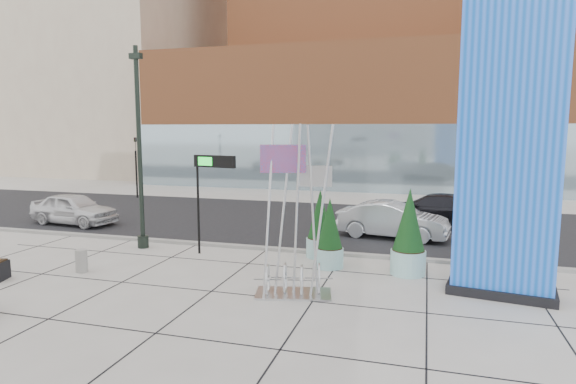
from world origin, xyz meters
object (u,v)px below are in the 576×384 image
(concrete_bollard, at_px, (81,261))
(car_silver_mid, at_px, (393,220))
(blue_pylon, at_px, (510,132))
(overhead_street_sign, at_px, (213,169))
(lamp_post, at_px, (140,167))
(public_art_sculpture, at_px, (294,251))
(car_white_west, at_px, (74,209))

(concrete_bollard, bearing_deg, car_silver_mid, 39.70)
(blue_pylon, distance_m, car_silver_mid, 8.24)
(overhead_street_sign, bearing_deg, concrete_bollard, -123.67)
(overhead_street_sign, distance_m, car_silver_mid, 8.12)
(overhead_street_sign, bearing_deg, car_silver_mid, 48.89)
(concrete_bollard, bearing_deg, lamp_post, 88.10)
(lamp_post, bearing_deg, blue_pylon, -8.79)
(blue_pylon, distance_m, public_art_sculpture, 6.73)
(overhead_street_sign, bearing_deg, lamp_post, -171.48)
(car_silver_mid, bearing_deg, overhead_street_sign, 135.56)
(concrete_bollard, distance_m, overhead_street_sign, 5.39)
(blue_pylon, xyz_separation_m, car_white_west, (-18.70, 5.14, -3.82))
(blue_pylon, height_order, car_white_west, blue_pylon)
(lamp_post, distance_m, car_white_west, 7.10)
(blue_pylon, xyz_separation_m, car_silver_mid, (-3.45, 6.44, -3.81))
(car_white_west, bearing_deg, lamp_post, -111.63)
(concrete_bollard, xyz_separation_m, car_white_west, (-5.77, 6.56, 0.39))
(blue_pylon, relative_size, overhead_street_sign, 2.55)
(car_white_west, bearing_deg, car_silver_mid, -78.51)
(overhead_street_sign, distance_m, car_white_west, 9.95)
(overhead_street_sign, xyz_separation_m, car_white_west, (-9.05, 3.35, -2.43))
(public_art_sculpture, relative_size, car_silver_mid, 1.03)
(public_art_sculpture, height_order, car_white_west, public_art_sculpture)
(lamp_post, xyz_separation_m, concrete_bollard, (-0.11, -3.40, -2.81))
(public_art_sculpture, height_order, car_silver_mid, public_art_sculpture)
(blue_pylon, bearing_deg, car_silver_mid, 127.28)
(concrete_bollard, bearing_deg, car_white_west, 131.33)
(overhead_street_sign, relative_size, car_silver_mid, 0.79)
(public_art_sculpture, relative_size, concrete_bollard, 6.49)
(lamp_post, bearing_deg, concrete_bollard, -91.90)
(blue_pylon, xyz_separation_m, concrete_bollard, (-12.93, -1.42, -4.21))
(lamp_post, relative_size, public_art_sculpture, 1.61)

